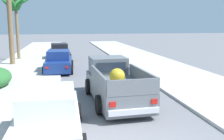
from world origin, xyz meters
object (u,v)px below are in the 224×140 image
pickup_truck (114,83)px  palm_tree_left_mid (16,5)px  car_left_near (49,116)px  car_right_near (59,52)px  car_left_mid (59,62)px

pickup_truck → palm_tree_left_mid: 16.46m
pickup_truck → car_left_near: pickup_truck is taller
car_left_near → car_right_near: 17.70m
car_left_mid → palm_tree_left_mid: bearing=119.0°
car_left_mid → car_left_near: bearing=-90.9°
car_left_near → car_right_near: (0.16, 17.70, 0.00)m
car_left_near → car_left_mid: (0.18, 11.19, 0.00)m
pickup_truck → car_left_near: 4.38m
car_left_near → palm_tree_left_mid: palm_tree_left_mid is taller
car_left_near → palm_tree_left_mid: 18.91m
palm_tree_left_mid → car_left_near: bearing=-78.7°
car_right_near → car_left_mid: size_ratio=1.00×
car_right_near → palm_tree_left_mid: bearing=175.1°
car_right_near → palm_tree_left_mid: size_ratio=0.71×
car_left_mid → palm_tree_left_mid: 8.98m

